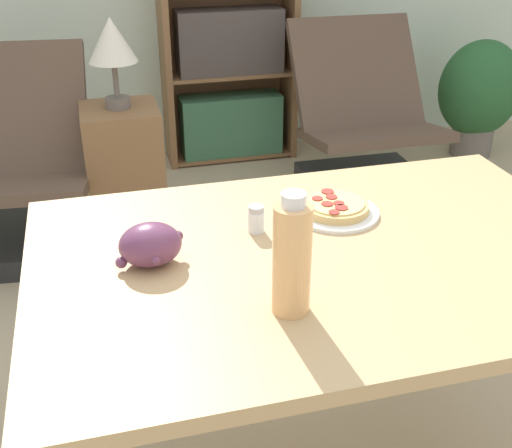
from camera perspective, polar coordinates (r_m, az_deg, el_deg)
dining_table at (r=1.50m, az=6.01°, el=-5.71°), size 1.31×0.86×0.78m
pizza_on_plate at (r=1.61m, az=7.07°, el=1.35°), size 0.22×0.22×0.04m
grape_bunch at (r=1.39m, az=-9.41°, el=-1.84°), size 0.15×0.11×0.10m
drink_bottle at (r=1.19m, az=3.20°, el=-3.00°), size 0.07×0.07×0.25m
salt_shaker at (r=1.50m, az=-0.00°, el=0.43°), size 0.04×0.04×0.07m
lounge_chair_near at (r=3.09m, az=-20.70°, el=2.79°), size 0.76×0.83×0.88m
lounge_chair_far at (r=3.54m, az=9.55°, el=7.38°), size 0.70×0.77×0.88m
bookshelf at (r=3.85m, az=-2.45°, el=16.25°), size 0.78×0.28×1.54m
side_table at (r=3.04m, az=-11.53°, el=4.34°), size 0.34×0.34×0.64m
table_lamp at (r=2.86m, az=-12.69°, el=15.33°), size 0.21×0.21×0.39m
potted_plant_floor at (r=4.18m, az=19.22°, el=10.88°), size 0.51×0.43×0.71m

